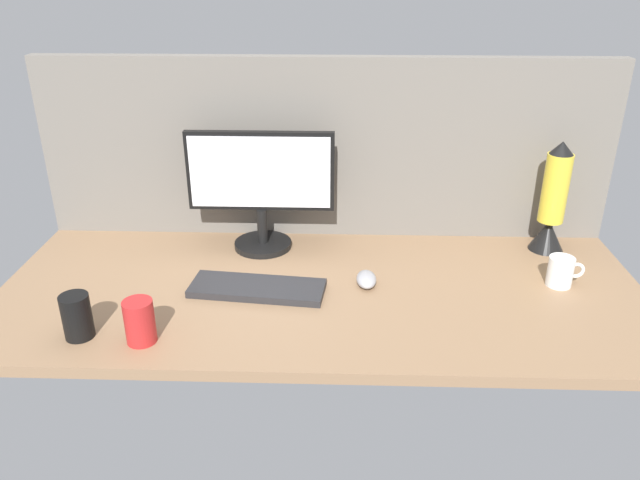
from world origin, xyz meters
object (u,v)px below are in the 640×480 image
Objects in this scene: mug_red_plastic at (140,322)px; keyboard at (257,288)px; mug_ceramic_white at (561,271)px; mug_black_travel at (77,316)px; monitor at (261,184)px; mouse at (366,279)px; lava_lamp at (552,206)px.

keyboard is at bearing 45.07° from mug_red_plastic.
mug_ceramic_white is 0.90× the size of mug_black_travel.
mouse is at bearing -36.93° from monitor.
lava_lamp is at bearing 22.58° from mug_black_travel.
mug_black_travel is at bearing -166.51° from mug_ceramic_white.
mug_ceramic_white is 25.65cm from lava_lamp.
mug_black_travel reaches higher than mug_ceramic_white.
lava_lamp is (2.97, 23.25, 10.42)cm from mug_ceramic_white.
mouse is 0.84× the size of mug_black_travel.
monitor is at bearing 53.46° from mug_black_travel.
mug_red_plastic is at bearing -154.01° from lava_lamp.
mouse is at bearing 15.41° from keyboard.
keyboard is 35.45cm from mug_red_plastic.
monitor is at bearing 66.83° from mug_red_plastic.
mug_black_travel is at bearing 174.51° from mug_red_plastic.
mouse is 63.90cm from lava_lamp.
mug_ceramic_white is at bearing -97.27° from lava_lamp.
mug_red_plastic is at bearing -152.59° from mouse.
mouse is (32.02, -24.07, -19.23)cm from monitor.
lava_lamp reaches higher than mug_black_travel.
monitor reaches higher than mug_black_travel.
lava_lamp is at bearing 82.73° from mug_ceramic_white.
mug_black_travel is at bearing -143.89° from keyboard.
mug_black_travel is (-38.81, -52.38, -15.24)cm from monitor.
mug_red_plastic is 0.32× the size of lava_lamp.
mug_black_travel is at bearing -126.54° from monitor.
mug_red_plastic is 125.42cm from lava_lamp.
keyboard is at bearing -175.50° from mug_ceramic_white.
mug_black_travel reaches higher than keyboard.
monitor is 60.61cm from mug_red_plastic.
monitor is 1.21× the size of keyboard.
mug_ceramic_white is (54.39, 1.74, 2.58)cm from mouse.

